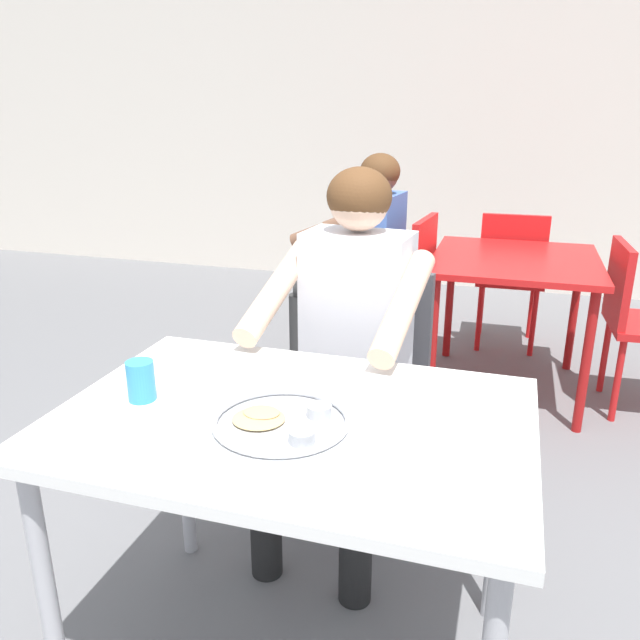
# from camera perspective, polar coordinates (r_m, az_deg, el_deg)

# --- Properties ---
(back_wall) EXTENTS (12.00, 0.12, 3.40)m
(back_wall) POSITION_cam_1_polar(r_m,az_deg,el_deg) (5.27, 13.28, 21.36)
(back_wall) COLOR silver
(back_wall) RESTS_ON ground
(table_foreground) EXTENTS (1.10, 0.76, 0.75)m
(table_foreground) POSITION_cam_1_polar(r_m,az_deg,el_deg) (1.53, -2.45, -11.23)
(table_foreground) COLOR white
(table_foreground) RESTS_ON ground
(thali_tray) EXTENTS (0.31, 0.31, 0.03)m
(thali_tray) POSITION_cam_1_polar(r_m,az_deg,el_deg) (1.43, -3.46, -9.19)
(thali_tray) COLOR #B7BABF
(thali_tray) RESTS_ON table_foreground
(drinking_cup) EXTENTS (0.07, 0.07, 0.10)m
(drinking_cup) POSITION_cam_1_polar(r_m,az_deg,el_deg) (1.60, -15.91, -5.19)
(drinking_cup) COLOR #338CBF
(drinking_cup) RESTS_ON table_foreground
(chair_foreground) EXTENTS (0.47, 0.44, 0.88)m
(chair_foreground) POSITION_cam_1_polar(r_m,az_deg,el_deg) (2.30, 4.21, -4.75)
(chair_foreground) COLOR #3F3F44
(chair_foreground) RESTS_ON ground
(diner_foreground) EXTENTS (0.53, 0.58, 1.25)m
(diner_foreground) POSITION_cam_1_polar(r_m,az_deg,el_deg) (2.02, 2.49, -1.00)
(diner_foreground) COLOR black
(diner_foreground) RESTS_ON ground
(table_background_red) EXTENTS (0.80, 0.88, 0.71)m
(table_background_red) POSITION_cam_1_polar(r_m,az_deg,el_deg) (3.31, 17.15, 3.99)
(table_background_red) COLOR red
(table_background_red) RESTS_ON ground
(chair_red_left) EXTENTS (0.46, 0.46, 0.89)m
(chair_red_left) POSITION_cam_1_polar(r_m,az_deg,el_deg) (3.38, 7.41, 3.02)
(chair_red_left) COLOR red
(chair_red_left) RESTS_ON ground
(chair_red_right) EXTENTS (0.41, 0.44, 0.82)m
(chair_red_right) POSITION_cam_1_polar(r_m,az_deg,el_deg) (3.36, 26.81, 0.50)
(chair_red_right) COLOR red
(chair_red_right) RESTS_ON ground
(chair_red_far) EXTENTS (0.40, 0.41, 0.85)m
(chair_red_far) POSITION_cam_1_polar(r_m,az_deg,el_deg) (3.94, 16.86, 4.26)
(chair_red_far) COLOR red
(chair_red_far) RESTS_ON ground
(patron_background) EXTENTS (0.59, 0.54, 1.20)m
(patron_background) POSITION_cam_1_polar(r_m,az_deg,el_deg) (3.39, 3.78, 6.70)
(patron_background) COLOR #2C2C2C
(patron_background) RESTS_ON ground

